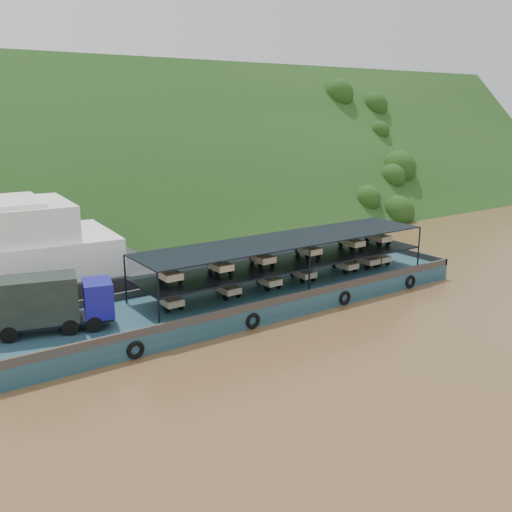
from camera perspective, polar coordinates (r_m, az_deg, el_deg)
ground at (r=41.67m, az=4.63°, el=-4.72°), size 160.00×160.00×0.00m
hillside at (r=72.22m, az=-13.78°, el=3.14°), size 140.00×39.60×39.60m
cargo_barge at (r=39.77m, az=-2.03°, el=-3.92°), size 35.00×7.18×4.54m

